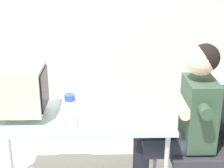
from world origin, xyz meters
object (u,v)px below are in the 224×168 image
(person_seated, at_px, (184,117))
(crt_monitor, at_px, (20,89))
(desk_mug, at_px, (70,99))
(office_chair, at_px, (207,141))
(keyboard, at_px, (68,112))
(desk, at_px, (80,123))

(person_seated, bearing_deg, crt_monitor, -179.79)
(crt_monitor, height_order, desk_mug, crt_monitor)
(office_chair, bearing_deg, crt_monitor, -179.82)
(keyboard, bearing_deg, desk, -15.09)
(desk, distance_m, office_chair, 1.01)
(desk, distance_m, keyboard, 0.12)
(keyboard, bearing_deg, desk_mug, 90.20)
(crt_monitor, xyz_separation_m, keyboard, (0.34, 0.03, -0.20))
(desk, xyz_separation_m, office_chair, (1.00, -0.01, -0.18))
(crt_monitor, height_order, keyboard, crt_monitor)
(person_seated, bearing_deg, office_chair, -0.00)
(desk, xyz_separation_m, crt_monitor, (-0.43, -0.01, 0.28))
(office_chair, relative_size, desk_mug, 9.37)
(desk, relative_size, office_chair, 1.55)
(person_seated, distance_m, desk_mug, 0.92)
(desk, bearing_deg, person_seated, -0.38)
(keyboard, distance_m, desk_mug, 0.19)
(office_chair, bearing_deg, person_seated, 180.00)
(office_chair, xyz_separation_m, person_seated, (-0.20, 0.00, 0.21))
(keyboard, height_order, office_chair, office_chair)
(crt_monitor, relative_size, keyboard, 0.82)
(desk, xyz_separation_m, desk_mug, (-0.09, 0.21, 0.10))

